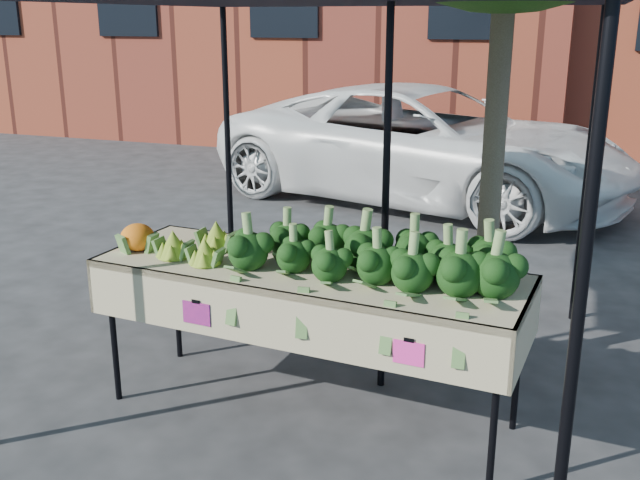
{
  "coord_description": "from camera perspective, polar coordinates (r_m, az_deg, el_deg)",
  "views": [
    {
      "loc": [
        1.34,
        -3.61,
        2.21
      ],
      "look_at": [
        -0.03,
        0.14,
        1.0
      ],
      "focal_mm": 41.15,
      "sensor_mm": 36.0,
      "label": 1
    }
  ],
  "objects": [
    {
      "name": "street_tree",
      "position": [
        4.54,
        13.81,
        13.24
      ],
      "size": [
        1.99,
        1.99,
        3.92
      ],
      "primitive_type": null,
      "color": "#1E4C14",
      "rests_on": "ground"
    },
    {
      "name": "canopy",
      "position": [
        4.43,
        1.05,
        5.91
      ],
      "size": [
        3.16,
        3.16,
        2.74
      ],
      "primitive_type": null,
      "color": "black",
      "rests_on": "ground"
    },
    {
      "name": "broccoli_heap",
      "position": [
        3.9,
        4.1,
        -0.63
      ],
      "size": [
        1.56,
        0.59,
        0.28
      ],
      "primitive_type": "ellipsoid",
      "color": "black",
      "rests_on": "table"
    },
    {
      "name": "ground",
      "position": [
        4.44,
        -0.31,
        -12.99
      ],
      "size": [
        90.0,
        90.0,
        0.0
      ],
      "primitive_type": "plane",
      "color": "#252527"
    },
    {
      "name": "cauliflower_pair",
      "position": [
        4.43,
        -14.02,
        0.45
      ],
      "size": [
        0.22,
        0.22,
        0.2
      ],
      "primitive_type": "ellipsoid",
      "color": "orange",
      "rests_on": "table"
    },
    {
      "name": "romanesco_cluster",
      "position": [
        4.26,
        -9.45,
        0.22
      ],
      "size": [
        0.45,
        0.49,
        0.22
      ],
      "primitive_type": "ellipsoid",
      "color": "#8CA42F",
      "rests_on": "table"
    },
    {
      "name": "table",
      "position": [
        4.2,
        -0.94,
        -7.95
      ],
      "size": [
        2.45,
        0.98,
        0.9
      ],
      "color": "tan",
      "rests_on": "ground"
    }
  ]
}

